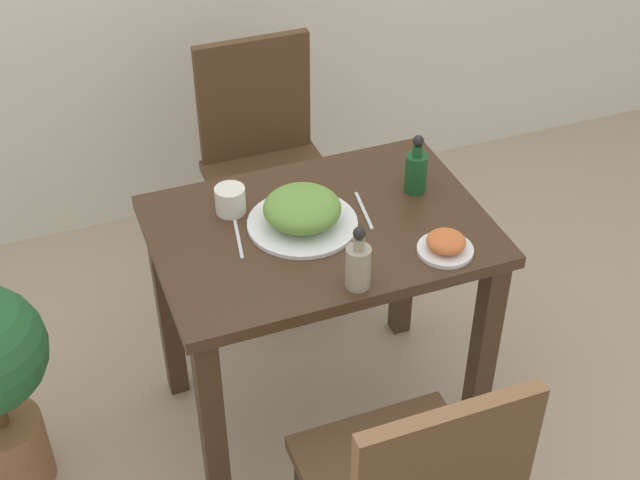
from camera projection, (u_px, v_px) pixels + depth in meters
The scene contains 10 objects.
ground_plane at pixel (320, 411), 2.85m from camera, with size 16.00×16.00×0.00m, color tan.
dining_table at pixel (320, 266), 2.48m from camera, with size 0.90×0.63×0.75m.
chair_far at pixel (266, 157), 3.09m from camera, with size 0.42×0.42×0.91m.
food_plate at pixel (302, 212), 2.36m from camera, with size 0.30×0.30×0.10m.
side_plate at pixel (446, 244), 2.29m from camera, with size 0.15×0.15×0.06m.
drink_cup at pixel (230, 200), 2.42m from camera, with size 0.08×0.08×0.08m.
sauce_bottle at pixel (359, 264), 2.16m from camera, with size 0.06×0.06×0.18m.
condiment_bottle at pixel (416, 170), 2.48m from camera, with size 0.06×0.06×0.18m.
fork_utensil at pixel (238, 239), 2.34m from camera, with size 0.04×0.16×0.00m.
spoon_utensil at pixel (364, 211), 2.44m from camera, with size 0.03×0.17×0.00m.
Camera 1 is at (-0.67, -1.78, 2.19)m, focal length 50.00 mm.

